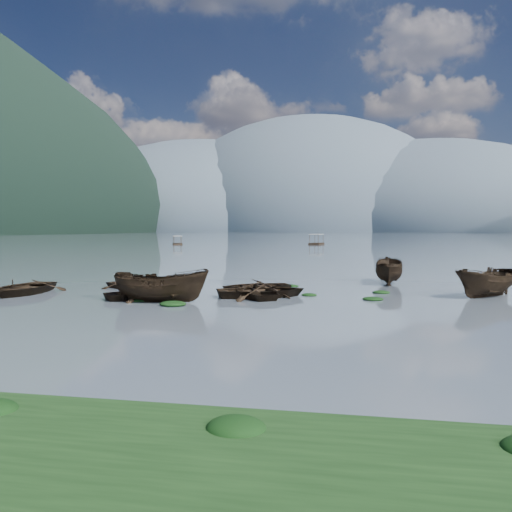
% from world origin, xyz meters
% --- Properties ---
extents(ground_plane, '(2400.00, 2400.00, 0.00)m').
position_xyz_m(ground_plane, '(0.00, 0.00, 0.00)').
color(ground_plane, slate).
extents(haze_mtn_a, '(520.00, 520.00, 280.00)m').
position_xyz_m(haze_mtn_a, '(-260.00, 900.00, 0.00)').
color(haze_mtn_a, '#475666').
rests_on(haze_mtn_a, ground).
extents(haze_mtn_b, '(520.00, 520.00, 340.00)m').
position_xyz_m(haze_mtn_b, '(-60.00, 900.00, 0.00)').
color(haze_mtn_b, '#475666').
rests_on(haze_mtn_b, ground).
extents(haze_mtn_c, '(520.00, 520.00, 260.00)m').
position_xyz_m(haze_mtn_c, '(140.00, 900.00, 0.00)').
color(haze_mtn_c, '#475666').
rests_on(haze_mtn_c, ground).
extents(rowboat_0, '(3.97, 5.32, 1.05)m').
position_xyz_m(rowboat_0, '(-12.72, 5.59, 0.00)').
color(rowboat_0, black).
rests_on(rowboat_0, ground).
extents(rowboat_1, '(5.35, 5.22, 0.91)m').
position_xyz_m(rowboat_1, '(-4.89, 5.09, 0.00)').
color(rowboat_1, black).
rests_on(rowboat_1, ground).
extents(rowboat_2, '(5.17, 2.29, 1.94)m').
position_xyz_m(rowboat_2, '(-3.50, 3.80, 0.00)').
color(rowboat_2, black).
rests_on(rowboat_2, ground).
extents(rowboat_3, '(4.87, 5.37, 0.91)m').
position_xyz_m(rowboat_3, '(0.94, 6.80, 0.00)').
color(rowboat_3, black).
rests_on(rowboat_3, ground).
extents(rowboat_4, '(5.91, 5.10, 1.03)m').
position_xyz_m(rowboat_4, '(1.28, 6.73, 0.00)').
color(rowboat_4, black).
rests_on(rowboat_4, ground).
extents(rowboat_5, '(4.81, 4.71, 1.89)m').
position_xyz_m(rowboat_5, '(13.66, 8.93, 0.00)').
color(rowboat_5, black).
rests_on(rowboat_5, ground).
extents(rowboat_6, '(4.87, 4.32, 0.83)m').
position_xyz_m(rowboat_6, '(-7.48, 9.16, 0.00)').
color(rowboat_6, black).
rests_on(rowboat_6, ground).
extents(rowboat_7, '(5.21, 4.71, 0.89)m').
position_xyz_m(rowboat_7, '(0.43, 9.52, 0.00)').
color(rowboat_7, black).
rests_on(rowboat_7, ground).
extents(rowboat_8, '(2.29, 5.17, 1.94)m').
position_xyz_m(rowboat_8, '(8.83, 15.26, 0.00)').
color(rowboat_8, black).
rests_on(rowboat_8, ground).
extents(weed_clump_1, '(1.11, 0.89, 0.24)m').
position_xyz_m(weed_clump_1, '(-4.80, 3.88, 0.00)').
color(weed_clump_1, black).
rests_on(weed_clump_1, ground).
extents(weed_clump_2, '(1.34, 1.08, 0.29)m').
position_xyz_m(weed_clump_2, '(-2.50, 2.76, 0.00)').
color(weed_clump_2, black).
rests_on(weed_clump_2, ground).
extents(weed_clump_3, '(0.88, 0.74, 0.19)m').
position_xyz_m(weed_clump_3, '(3.86, 7.74, 0.00)').
color(weed_clump_3, black).
rests_on(weed_clump_3, ground).
extents(weed_clump_4, '(1.12, 0.88, 0.23)m').
position_xyz_m(weed_clump_4, '(7.35, 6.56, 0.00)').
color(weed_clump_4, black).
rests_on(weed_clump_4, ground).
extents(weed_clump_5, '(1.06, 0.86, 0.22)m').
position_xyz_m(weed_clump_5, '(-5.59, 4.64, 0.00)').
color(weed_clump_5, black).
rests_on(weed_clump_5, ground).
extents(weed_clump_6, '(0.96, 0.80, 0.20)m').
position_xyz_m(weed_clump_6, '(2.38, 11.97, 0.00)').
color(weed_clump_6, black).
rests_on(weed_clump_6, ground).
extents(weed_clump_7, '(1.02, 0.82, 0.22)m').
position_xyz_m(weed_clump_7, '(7.97, 9.55, 0.00)').
color(weed_clump_7, black).
rests_on(weed_clump_7, ground).
extents(pontoon_left, '(4.11, 5.87, 2.08)m').
position_xyz_m(pontoon_left, '(-35.83, 98.83, 0.00)').
color(pontoon_left, black).
rests_on(pontoon_left, ground).
extents(pontoon_centre, '(3.77, 6.88, 2.50)m').
position_xyz_m(pontoon_centre, '(-1.52, 105.34, 0.00)').
color(pontoon_centre, black).
rests_on(pontoon_centre, ground).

